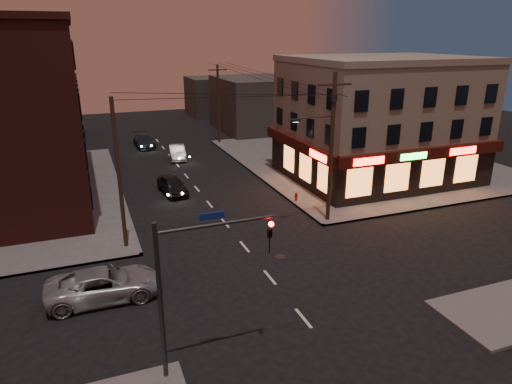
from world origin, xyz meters
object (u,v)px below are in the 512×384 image
sedan_near (172,185)px  sedan_mid (177,152)px  sedan_far (144,141)px  fire_hydrant (296,196)px  suv_cross (104,284)px

sedan_near → sedan_mid: sedan_near is taller
sedan_far → fire_hydrant: bearing=-71.7°
sedan_near → sedan_far: sedan_near is taller
sedan_near → sedan_mid: (2.67, 10.89, -0.00)m
suv_cross → sedan_far: suv_cross is taller
suv_cross → sedan_mid: size_ratio=1.25×
suv_cross → fire_hydrant: 17.26m
sedan_near → sedan_mid: bearing=70.4°
suv_cross → fire_hydrant: (14.76, 8.95, -0.25)m
sedan_near → fire_hydrant: bearing=-38.8°
sedan_mid → fire_hydrant: size_ratio=6.63×
sedan_near → sedan_far: size_ratio=0.86×
sedan_mid → sedan_far: bearing=117.7°
sedan_mid → sedan_near: bearing=-96.4°
sedan_near → fire_hydrant: size_ratio=6.43×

